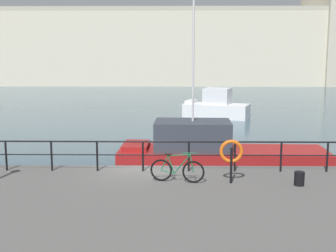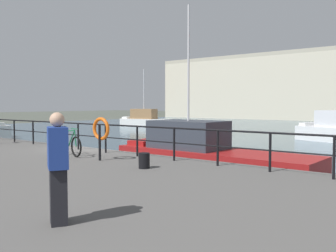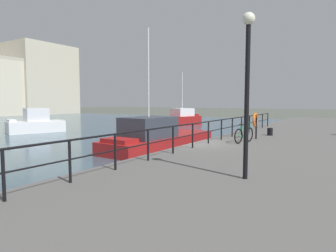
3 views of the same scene
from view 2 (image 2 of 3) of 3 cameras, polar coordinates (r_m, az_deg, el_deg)
The scene contains 10 objects.
ground_plane at distance 15.95m, azimuth -11.58°, elevation -7.03°, with size 240.00×240.00×0.00m, color #4C5147.
water_basin at distance 42.19m, azimuth 21.39°, elevation -0.76°, with size 80.00×60.00×0.01m, color #385160.
moored_blue_motorboat at distance 47.51m, azimuth -3.59°, elevation 0.99°, with size 6.99×3.18×7.39m.
moored_cabin_cruiser at distance 17.13m, azimuth 5.43°, elevation -3.70°, with size 9.60×2.94×7.50m.
moored_harbor_tender at distance 31.03m, azimuth 24.00°, elevation -0.56°, with size 5.59×3.84×2.40m.
quay_railing at distance 15.22m, azimuth -13.72°, elevation -0.78°, with size 22.59×0.07×1.08m.
parked_bicycle at distance 13.50m, azimuth -15.02°, elevation -2.80°, with size 1.75×0.40×0.98m.
mooring_bollard at distance 10.49m, azimuth -3.70°, elevation -5.36°, with size 0.32×0.32×0.44m, color black.
life_ring_stand at distance 12.09m, azimuth -10.34°, elevation -0.66°, with size 0.75×0.16×1.40m.
standing_person at distance 5.82m, azimuth -16.64°, elevation -6.13°, with size 0.52×0.47×1.69m.
Camera 2 is at (11.95, -10.17, 2.85)m, focal length 39.45 mm.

